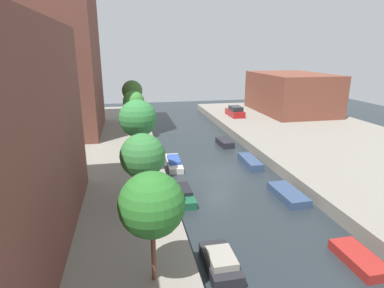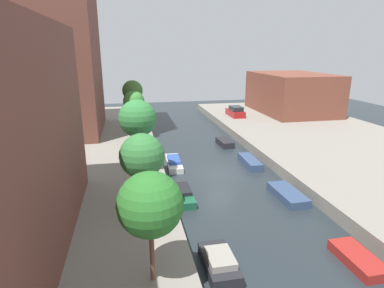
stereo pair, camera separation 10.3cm
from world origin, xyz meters
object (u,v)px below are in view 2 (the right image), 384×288
object	(u,v)px
street_tree_1	(142,156)
moored_boat_left_1	(219,263)
low_block_right	(291,93)
moored_boat_right_4	(225,143)
parked_car	(235,112)
street_tree_4	(134,102)
moored_boat_right_1	(358,259)
moored_boat_left_3	(174,163)
street_tree_2	(138,119)
street_tree_3	(135,113)
moored_boat_right_2	(288,195)
street_tree_5	(132,91)
moored_boat_left_2	(183,194)
apartment_tower_far	(48,21)
street_tree_0	(150,205)
moored_boat_right_3	(250,162)

from	to	relation	value
street_tree_1	moored_boat_left_1	world-z (taller)	street_tree_1
low_block_right	moored_boat_right_4	bearing A→B (deg)	-138.88
parked_car	street_tree_4	bearing A→B (deg)	-155.18
moored_boat_right_1	moored_boat_left_3	bearing A→B (deg)	113.98
street_tree_2	low_block_right	bearing A→B (deg)	41.21
low_block_right	moored_boat_left_3	distance (m)	28.84
street_tree_3	moored_boat_right_2	world-z (taller)	street_tree_3
street_tree_5	moored_boat_left_1	xyz separation A→B (m)	(3.38, -32.01, -4.83)
street_tree_1	street_tree_3	world-z (taller)	street_tree_3
moored_boat_left_3	moored_boat_right_1	xyz separation A→B (m)	(7.28, -16.35, -0.06)
street_tree_1	moored_boat_left_3	bearing A→B (deg)	70.98
moored_boat_left_2	street_tree_1	bearing A→B (deg)	-140.18
street_tree_3	moored_boat_left_2	size ratio (longest dim) A/B	1.25
street_tree_4	moored_boat_left_3	xyz separation A→B (m)	(3.30, -10.04, -4.38)
low_block_right	street_tree_2	distance (m)	33.26
apartment_tower_far	moored_boat_right_2	distance (m)	31.50
moored_boat_left_2	street_tree_2	bearing A→B (deg)	128.23
apartment_tower_far	moored_boat_right_2	bearing A→B (deg)	-46.42
street_tree_2	parked_car	bearing A→B (deg)	53.22
street_tree_2	moored_boat_left_3	size ratio (longest dim) A/B	1.29
parked_car	moored_boat_right_2	distance (m)	26.12
street_tree_0	moored_boat_right_2	world-z (taller)	street_tree_0
low_block_right	street_tree_2	world-z (taller)	low_block_right
street_tree_4	parked_car	world-z (taller)	street_tree_4
street_tree_2	moored_boat_left_1	xyz separation A→B (m)	(3.38, -12.15, -4.97)
street_tree_5	moored_boat_right_4	world-z (taller)	street_tree_5
moored_boat_left_3	moored_boat_right_4	xyz separation A→B (m)	(6.77, 5.59, 0.00)
low_block_right	moored_boat_left_3	size ratio (longest dim) A/B	3.17
apartment_tower_far	moored_boat_left_1	size ratio (longest dim) A/B	7.89
moored_boat_left_1	moored_boat_right_1	distance (m)	7.26
moored_boat_left_1	moored_boat_right_1	world-z (taller)	moored_boat_left_1
street_tree_3	moored_boat_right_1	size ratio (longest dim) A/B	1.53
apartment_tower_far	moored_boat_right_4	xyz separation A→B (m)	(19.07, -6.45, -13.41)
street_tree_3	moored_boat_left_1	distance (m)	19.87
street_tree_2	parked_car	distance (m)	25.69
moored_boat_left_3	street_tree_1	bearing A→B (deg)	-109.02
parked_car	moored_boat_left_1	size ratio (longest dim) A/B	1.31
street_tree_0	moored_boat_left_1	size ratio (longest dim) A/B	1.54
street_tree_5	moored_boat_left_3	world-z (taller)	street_tree_5
street_tree_5	moored_boat_left_3	distance (m)	17.61
street_tree_1	moored_boat_right_2	distance (m)	11.42
moored_boat_right_3	apartment_tower_far	bearing A→B (deg)	145.64
street_tree_0	moored_boat_right_1	distance (m)	11.43
low_block_right	parked_car	xyz separation A→B (m)	(-9.79, -1.54, -2.43)
moored_boat_right_4	street_tree_5	bearing A→B (deg)	132.49
street_tree_1	moored_boat_right_1	world-z (taller)	street_tree_1
moored_boat_left_2	moored_boat_right_4	world-z (taller)	moored_boat_left_2
moored_boat_left_2	parked_car	bearing A→B (deg)	63.17
street_tree_2	street_tree_4	xyz separation A→B (m)	(0.00, 13.32, -0.68)
parked_car	moored_boat_left_2	size ratio (longest dim) A/B	1.10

